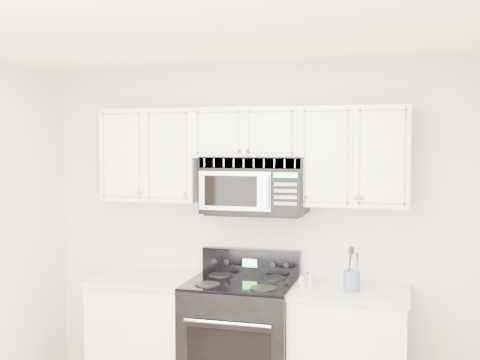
% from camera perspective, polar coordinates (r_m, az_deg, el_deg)
% --- Properties ---
extents(room, '(3.51, 3.51, 2.61)m').
position_cam_1_polar(room, '(3.28, -6.14, -8.71)').
color(room, brown).
rests_on(room, ground).
extents(base_cabinet_left, '(0.86, 0.65, 0.92)m').
position_cam_1_polar(base_cabinet_left, '(5.09, -8.56, -14.46)').
color(base_cabinet_left, beige).
rests_on(base_cabinet_left, ground).
extents(base_cabinet_right, '(0.86, 0.65, 0.92)m').
position_cam_1_polar(base_cabinet_right, '(4.70, 10.29, -16.01)').
color(base_cabinet_right, beige).
rests_on(base_cabinet_right, ground).
extents(range, '(0.81, 0.74, 1.13)m').
position_cam_1_polar(range, '(4.79, 0.12, -14.84)').
color(range, black).
rests_on(range, ground).
extents(upper_cabinets, '(2.44, 0.37, 0.75)m').
position_cam_1_polar(upper_cabinets, '(4.72, 0.92, 2.78)').
color(upper_cabinets, beige).
rests_on(upper_cabinets, ground).
extents(microwave, '(0.80, 0.45, 0.44)m').
position_cam_1_polar(microwave, '(4.68, 1.43, -0.44)').
color(microwave, black).
rests_on(microwave, ground).
extents(utensil_crock, '(0.12, 0.12, 0.32)m').
position_cam_1_polar(utensil_crock, '(4.50, 10.54, -9.25)').
color(utensil_crock, slate).
rests_on(utensil_crock, base_cabinet_right).
extents(shaker_salt, '(0.04, 0.04, 0.10)m').
position_cam_1_polar(shaker_salt, '(4.55, 5.86, -9.49)').
color(shaker_salt, silver).
rests_on(shaker_salt, base_cabinet_right).
extents(shaker_pepper, '(0.05, 0.05, 0.11)m').
position_cam_1_polar(shaker_pepper, '(4.60, 6.67, -9.27)').
color(shaker_pepper, silver).
rests_on(shaker_pepper, base_cabinet_right).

